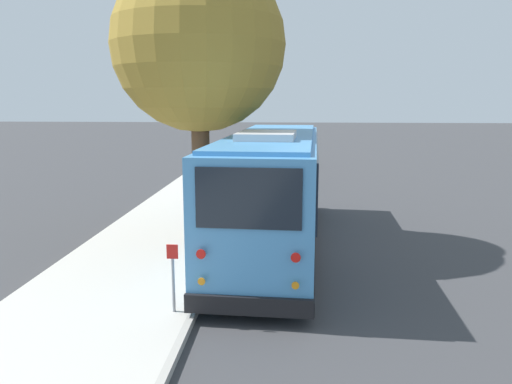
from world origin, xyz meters
The scene contains 11 objects.
ground_plane centered at (0.00, 0.00, 0.00)m, with size 160.00×160.00×0.00m, color #3D3D3F.
sidewalk_slab centered at (0.00, 3.77, 0.07)m, with size 80.00×3.96×0.15m, color beige.
curb_strip centered at (0.00, 1.72, 0.07)m, with size 80.00×0.14×0.15m, color #AAA69D.
shuttle_bus centered at (-0.17, 0.35, 1.84)m, with size 10.90×2.98×3.44m.
parked_sedan_blue centered at (10.71, 0.60, 0.60)m, with size 4.40×1.90×1.29m.
parked_sedan_maroon centered at (17.40, 0.45, 0.59)m, with size 4.58×1.80×1.28m.
parked_sedan_gray centered at (24.27, 0.78, 0.61)m, with size 4.44×2.00×1.31m.
street_tree centered at (0.35, 2.49, 6.06)m, with size 4.92×4.92×8.79m.
sign_post_near centered at (-5.20, 2.09, 0.85)m, with size 0.06×0.22×1.35m.
sign_post_far centered at (-3.85, 2.09, 0.68)m, with size 0.06×0.06×1.07m.
fire_hydrant centered at (7.63, 2.09, 0.55)m, with size 0.22×0.22×0.81m.
Camera 1 is at (-14.20, -0.13, 4.21)m, focal length 35.00 mm.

